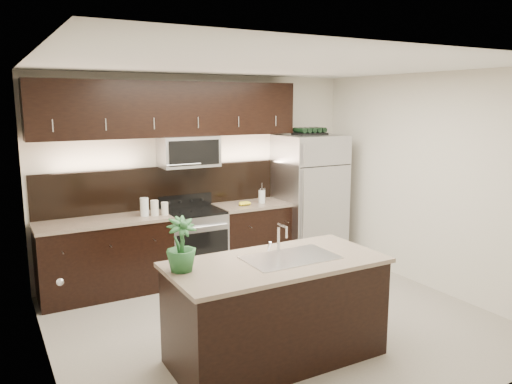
% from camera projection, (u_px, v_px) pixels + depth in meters
% --- Properties ---
extents(ground, '(4.50, 4.50, 0.00)m').
position_uv_depth(ground, '(275.00, 321.00, 5.40)').
color(ground, gray).
rests_on(ground, ground).
extents(room_walls, '(4.52, 4.02, 2.71)m').
position_uv_depth(room_walls, '(269.00, 167.00, 5.02)').
color(room_walls, beige).
rests_on(room_walls, ground).
extents(counter_run, '(3.51, 0.65, 0.94)m').
position_uv_depth(counter_run, '(179.00, 246.00, 6.56)').
color(counter_run, black).
rests_on(counter_run, ground).
extents(upper_fixtures, '(3.49, 0.40, 1.66)m').
position_uv_depth(upper_fixtures, '(174.00, 118.00, 6.40)').
color(upper_fixtures, black).
rests_on(upper_fixtures, counter_run).
extents(island, '(1.96, 0.96, 0.94)m').
position_uv_depth(island, '(276.00, 309.00, 4.55)').
color(island, black).
rests_on(island, ground).
extents(sink_faucet, '(0.84, 0.50, 0.28)m').
position_uv_depth(sink_faucet, '(290.00, 256.00, 4.55)').
color(sink_faucet, silver).
rests_on(sink_faucet, island).
extents(refrigerator, '(0.90, 0.81, 1.87)m').
position_uv_depth(refrigerator, '(309.00, 198.00, 7.39)').
color(refrigerator, '#B2B2B7').
rests_on(refrigerator, ground).
extents(wine_rack, '(0.46, 0.29, 0.11)m').
position_uv_depth(wine_rack, '(310.00, 131.00, 7.21)').
color(wine_rack, black).
rests_on(wine_rack, refrigerator).
extents(plant, '(0.27, 0.27, 0.46)m').
position_uv_depth(plant, '(181.00, 245.00, 4.15)').
color(plant, '#1F4E24').
rests_on(plant, island).
extents(canisters, '(0.34, 0.16, 0.23)m').
position_uv_depth(canisters, '(152.00, 208.00, 6.21)').
color(canisters, silver).
rests_on(canisters, counter_run).
extents(french_press, '(0.10, 0.10, 0.28)m').
position_uv_depth(french_press, '(262.00, 196.00, 7.00)').
color(french_press, silver).
rests_on(french_press, counter_run).
extents(bananas, '(0.19, 0.15, 0.06)m').
position_uv_depth(bananas, '(241.00, 204.00, 6.82)').
color(bananas, yellow).
rests_on(bananas, counter_run).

